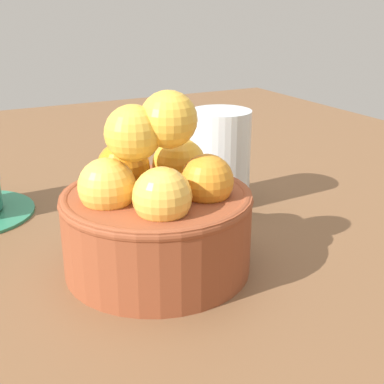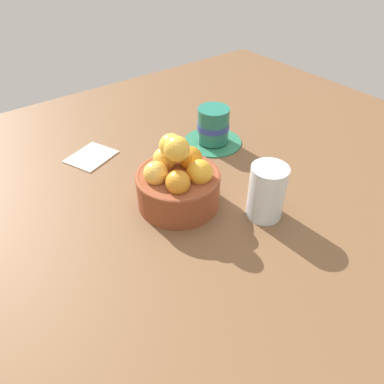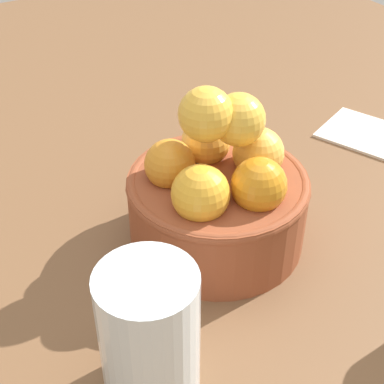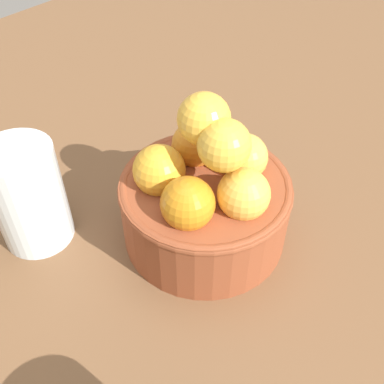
{
  "view_description": "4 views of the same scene",
  "coord_description": "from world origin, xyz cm",
  "views": [
    {
      "loc": [
        35.15,
        -15.03,
        20.83
      ],
      "look_at": [
        0.19,
        3.03,
        6.12
      ],
      "focal_mm": 49.17,
      "sensor_mm": 36.0,
      "label": 1
    },
    {
      "loc": [
        29.85,
        43.11,
        44.25
      ],
      "look_at": [
        -1.04,
        2.7,
        3.75
      ],
      "focal_mm": 34.64,
      "sensor_mm": 36.0,
      "label": 2
    },
    {
      "loc": [
        -31.61,
        21.38,
        33.53
      ],
      "look_at": [
        0.86,
        1.96,
        5.32
      ],
      "focal_mm": 53.87,
      "sensor_mm": 36.0,
      "label": 3
    },
    {
      "loc": [
        -22.58,
        -18.19,
        33.1
      ],
      "look_at": [
        -1.19,
        0.49,
        6.0
      ],
      "focal_mm": 43.2,
      "sensor_mm": 36.0,
      "label": 4
    }
  ],
  "objects": [
    {
      "name": "water_glass",
      "position": [
        -10.22,
        11.68,
        4.99
      ],
      "size": [
        6.36,
        6.36,
        9.99
      ],
      "primitive_type": "cylinder",
      "color": "silver",
      "rests_on": "ground_plane"
    },
    {
      "name": "folded_napkin",
      "position": [
        6.15,
        -24.02,
        0.3
      ],
      "size": [
        11.64,
        10.85,
        0.6
      ],
      "primitive_type": "cube",
      "rotation": [
        0.0,
        0.0,
        0.39
      ],
      "color": "white",
      "rests_on": "ground_plane"
    },
    {
      "name": "terracotta_bowl",
      "position": [
        -0.01,
        -0.03,
        4.94
      ],
      "size": [
        15.09,
        15.09,
        14.49
      ],
      "color": "brown",
      "rests_on": "ground_plane"
    },
    {
      "name": "ground_plane",
      "position": [
        0.0,
        0.0,
        -2.24
      ],
      "size": [
        143.03,
        115.66,
        4.49
      ],
      "primitive_type": "cube",
      "color": "brown"
    }
  ]
}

